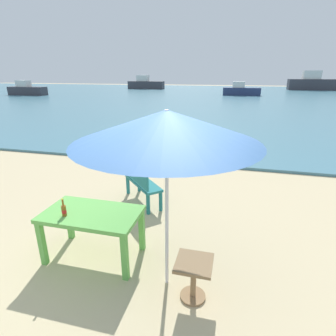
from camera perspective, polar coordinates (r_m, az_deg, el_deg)
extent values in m
plane|color=#C6B287|center=(3.82, -3.75, -24.65)|extent=(120.00, 120.00, 0.00)
cube|color=teal|center=(32.70, 12.84, 14.72)|extent=(120.00, 50.00, 0.08)
cube|color=#60B24C|center=(4.08, -16.05, -9.46)|extent=(1.40, 0.80, 0.06)
cube|color=#60B24C|center=(4.38, -25.35, -14.38)|extent=(0.08, 0.08, 0.70)
cube|color=#60B24C|center=(3.78, -9.21, -18.38)|extent=(0.08, 0.08, 0.70)
cube|color=#60B24C|center=(4.83, -20.34, -10.31)|extent=(0.08, 0.08, 0.70)
cube|color=#60B24C|center=(4.29, -5.62, -13.04)|extent=(0.08, 0.08, 0.70)
cylinder|color=brown|center=(4.06, -21.36, -8.53)|extent=(0.06, 0.06, 0.16)
cone|color=brown|center=(4.03, -21.50, -7.56)|extent=(0.06, 0.06, 0.03)
cylinder|color=brown|center=(4.00, -21.60, -6.82)|extent=(0.03, 0.03, 0.09)
cylinder|color=red|center=(4.07, -21.35, -8.63)|extent=(0.07, 0.07, 0.05)
cylinder|color=gold|center=(3.98, -21.69, -6.21)|extent=(0.03, 0.03, 0.01)
cylinder|color=silver|center=(3.25, -0.26, -8.18)|extent=(0.04, 0.04, 2.30)
cone|color=#33598C|center=(2.92, -0.29, 8.89)|extent=(2.10, 2.10, 0.36)
cube|color=olive|center=(3.40, 5.60, -19.59)|extent=(0.44, 0.44, 0.04)
cylinder|color=olive|center=(3.58, 5.44, -22.94)|extent=(0.07, 0.07, 0.50)
cylinder|color=olive|center=(3.74, 5.31, -25.58)|extent=(0.32, 0.32, 0.03)
cube|color=#237275|center=(5.73, -5.40, -3.11)|extent=(1.08, 1.12, 0.05)
cube|color=#237275|center=(5.57, -7.00, -0.76)|extent=(0.85, 0.90, 0.44)
cube|color=#237275|center=(5.43, -1.58, -7.12)|extent=(0.06, 0.06, 0.42)
cube|color=#237275|center=(6.34, -6.21, -3.15)|extent=(0.06, 0.06, 0.42)
cube|color=#237275|center=(5.32, -4.27, -7.77)|extent=(0.06, 0.06, 0.42)
cube|color=#237275|center=(6.25, -8.57, -3.62)|extent=(0.06, 0.06, 0.42)
cylinder|color=tan|center=(10.98, 2.92, 6.66)|extent=(0.34, 0.34, 0.20)
sphere|color=tan|center=(10.93, 2.93, 7.70)|extent=(0.21, 0.21, 0.21)
cube|color=#38383F|center=(37.29, -27.84, 14.38)|extent=(4.67, 1.27, 0.95)
cube|color=silver|center=(37.54, -28.56, 15.60)|extent=(1.49, 0.95, 0.74)
cube|color=#38383F|center=(48.69, 28.94, 15.36)|extent=(7.81, 2.13, 1.60)
cube|color=silver|center=(48.49, 28.39, 17.13)|extent=(2.48, 1.60, 1.24)
cube|color=navy|center=(34.02, 15.46, 15.50)|extent=(4.30, 1.17, 0.88)
cube|color=silver|center=(33.98, 14.90, 16.87)|extent=(1.37, 0.88, 0.68)
cube|color=#38383F|center=(46.20, -4.70, 17.28)|extent=(5.88, 1.60, 1.20)
cube|color=silver|center=(46.34, -5.40, 18.59)|extent=(1.87, 1.20, 0.94)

